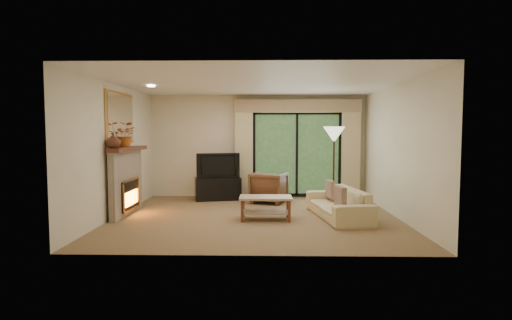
{
  "coord_description": "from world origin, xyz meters",
  "views": [
    {
      "loc": [
        0.18,
        -7.77,
        1.66
      ],
      "look_at": [
        0.0,
        0.3,
        1.1
      ],
      "focal_mm": 28.0,
      "sensor_mm": 36.0,
      "label": 1
    }
  ],
  "objects_px": {
    "sofa": "(338,203)",
    "coffee_table": "(266,208)",
    "armchair": "(269,187)",
    "media_console": "(218,189)"
  },
  "relations": [
    {
      "from": "armchair",
      "to": "sofa",
      "type": "distance_m",
      "value": 2.11
    },
    {
      "from": "sofa",
      "to": "coffee_table",
      "type": "bearing_deg",
      "value": -90.25
    },
    {
      "from": "media_console",
      "to": "coffee_table",
      "type": "bearing_deg",
      "value": -75.65
    },
    {
      "from": "media_console",
      "to": "sofa",
      "type": "height_order",
      "value": "sofa"
    },
    {
      "from": "media_console",
      "to": "armchair",
      "type": "distance_m",
      "value": 1.31
    },
    {
      "from": "media_console",
      "to": "armchair",
      "type": "height_order",
      "value": "armchair"
    },
    {
      "from": "media_console",
      "to": "sofa",
      "type": "relative_size",
      "value": 0.56
    },
    {
      "from": "sofa",
      "to": "coffee_table",
      "type": "xyz_separation_m",
      "value": [
        -1.41,
        -0.21,
        -0.06
      ]
    },
    {
      "from": "coffee_table",
      "to": "media_console",
      "type": "bearing_deg",
      "value": 117.22
    },
    {
      "from": "armchair",
      "to": "sofa",
      "type": "height_order",
      "value": "armchair"
    }
  ]
}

